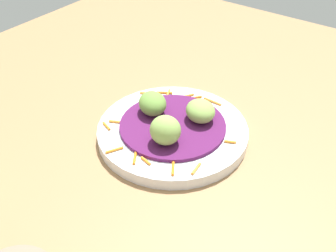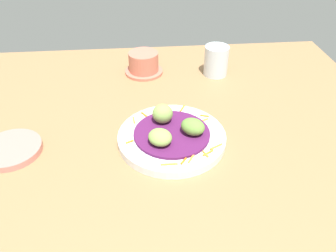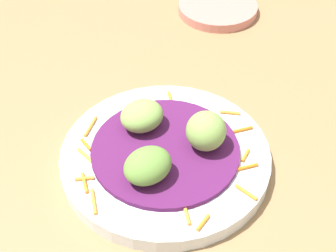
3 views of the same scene
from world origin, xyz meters
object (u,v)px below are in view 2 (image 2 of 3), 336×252
(guac_scoop_right, at_px, (163,114))
(water_glass, at_px, (216,61))
(terracotta_bowl, at_px, (144,64))
(main_plate, at_px, (172,138))
(guac_scoop_left, at_px, (160,137))
(side_plate_small, at_px, (11,149))
(guac_scoop_center, at_px, (193,127))

(guac_scoop_right, distance_m, water_glass, 0.32)
(terracotta_bowl, bearing_deg, main_plate, -81.36)
(guac_scoop_right, bearing_deg, main_plate, -68.24)
(guac_scoop_left, distance_m, water_glass, 0.39)
(guac_scoop_right, relative_size, water_glass, 0.53)
(guac_scoop_left, distance_m, side_plate_small, 0.33)
(main_plate, relative_size, water_glass, 2.75)
(guac_scoop_left, height_order, terracotta_bowl, terracotta_bowl)
(side_plate_small, bearing_deg, main_plate, 0.93)
(main_plate, height_order, guac_scoop_center, guac_scoop_center)
(terracotta_bowl, bearing_deg, guac_scoop_right, -83.38)
(main_plate, relative_size, side_plate_small, 1.85)
(guac_scoop_center, bearing_deg, terracotta_bowl, 105.74)
(guac_scoop_center, bearing_deg, main_plate, 171.76)
(terracotta_bowl, relative_size, water_glass, 1.30)
(main_plate, xyz_separation_m, guac_scoop_right, (-0.02, 0.04, 0.04))
(guac_scoop_right, bearing_deg, water_glass, 55.90)
(guac_scoop_center, height_order, side_plate_small, guac_scoop_center)
(water_glass, bearing_deg, terracotta_bowl, 172.43)
(guac_scoop_left, bearing_deg, guac_scoop_center, 21.76)
(main_plate, height_order, guac_scoop_left, guac_scoop_left)
(guac_scoop_left, xyz_separation_m, guac_scoop_center, (0.07, 0.03, 0.00))
(main_plate, distance_m, terracotta_bowl, 0.34)
(main_plate, distance_m, guac_scoop_left, 0.06)
(main_plate, height_order, terracotta_bowl, terracotta_bowl)
(main_plate, bearing_deg, side_plate_small, -179.07)
(guac_scoop_right, bearing_deg, side_plate_small, -171.76)
(main_plate, relative_size, terracotta_bowl, 2.12)
(guac_scoop_left, xyz_separation_m, water_glass, (0.19, 0.34, 0.00))
(guac_scoop_left, height_order, side_plate_small, guac_scoop_left)
(guac_scoop_left, distance_m, guac_scoop_right, 0.08)
(side_plate_small, relative_size, terracotta_bowl, 1.15)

